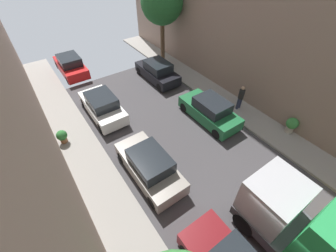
# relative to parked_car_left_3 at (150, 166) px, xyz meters

# --- Properties ---
(ground) EXTENTS (32.00, 32.00, 0.00)m
(ground) POSITION_rel_parked_car_left_3_xyz_m (2.70, -5.49, -0.72)
(ground) COLOR #423F42
(sidewalk_right) EXTENTS (2.00, 44.00, 0.15)m
(sidewalk_right) POSITION_rel_parked_car_left_3_xyz_m (7.70, -5.49, -0.64)
(sidewalk_right) COLOR gray
(sidewalk_right) RESTS_ON ground
(parked_car_left_3) EXTENTS (1.78, 4.20, 1.57)m
(parked_car_left_3) POSITION_rel_parked_car_left_3_xyz_m (0.00, 0.00, 0.00)
(parked_car_left_3) COLOR gray
(parked_car_left_3) RESTS_ON ground
(parked_car_left_4) EXTENTS (1.78, 4.20, 1.57)m
(parked_car_left_4) POSITION_rel_parked_car_left_3_xyz_m (0.00, 5.88, 0.00)
(parked_car_left_4) COLOR white
(parked_car_left_4) RESTS_ON ground
(parked_car_left_5) EXTENTS (1.78, 4.20, 1.57)m
(parked_car_left_5) POSITION_rel_parked_car_left_3_xyz_m (0.00, 12.62, 0.00)
(parked_car_left_5) COLOR red
(parked_car_left_5) RESTS_ON ground
(parked_car_right_3) EXTENTS (1.78, 4.20, 1.57)m
(parked_car_right_3) POSITION_rel_parked_car_left_3_xyz_m (5.40, 1.48, 0.00)
(parked_car_right_3) COLOR #1E6638
(parked_car_right_3) RESTS_ON ground
(parked_car_right_4) EXTENTS (1.78, 4.20, 1.57)m
(parked_car_right_4) POSITION_rel_parked_car_left_3_xyz_m (5.40, 7.58, 0.00)
(parked_car_right_4) COLOR black
(parked_car_right_4) RESTS_ON ground
(pedestrian) EXTENTS (0.40, 0.36, 1.72)m
(pedestrian) POSITION_rel_parked_car_left_3_xyz_m (7.72, 1.06, 0.35)
(pedestrian) COLOR #2D334C
(pedestrian) RESTS_ON sidewalk_right
(street_tree_1) EXTENTS (3.32, 3.32, 6.48)m
(street_tree_1) POSITION_rel_parked_car_left_3_xyz_m (7.48, 9.88, 4.21)
(street_tree_1) COLOR brown
(street_tree_1) RESTS_ON sidewalk_right
(potted_plant_1) EXTENTS (0.59, 0.59, 0.82)m
(potted_plant_1) POSITION_rel_parked_car_left_3_xyz_m (-2.94, 4.70, -0.11)
(potted_plant_1) COLOR brown
(potted_plant_1) RESTS_ON sidewalk_left
(potted_plant_2) EXTENTS (0.68, 0.68, 1.00)m
(potted_plant_2) POSITION_rel_parked_car_left_3_xyz_m (8.47, -2.29, -0.00)
(potted_plant_2) COLOR #B2A899
(potted_plant_2) RESTS_ON sidewalk_right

